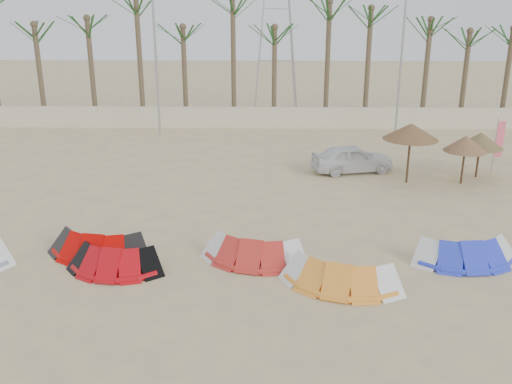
{
  "coord_description": "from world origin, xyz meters",
  "views": [
    {
      "loc": [
        0.36,
        -13.18,
        8.0
      ],
      "look_at": [
        0.0,
        6.0,
        1.3
      ],
      "focal_mm": 40.0,
      "sensor_mm": 36.0,
      "label": 1
    }
  ],
  "objects_px": {
    "kite_red_right": "(254,246)",
    "parasol_right": "(481,140)",
    "parasol_left": "(411,131)",
    "parasol_mid": "(466,144)",
    "kite_orange": "(339,269)",
    "kite_red_mid": "(116,256)",
    "kite_blue": "(464,247)",
    "kite_red_left": "(100,241)",
    "car": "(352,158)"
  },
  "relations": [
    {
      "from": "kite_orange",
      "to": "parasol_mid",
      "type": "relative_size",
      "value": 1.71
    },
    {
      "from": "kite_red_right",
      "to": "kite_blue",
      "type": "bearing_deg",
      "value": 0.21
    },
    {
      "from": "kite_red_mid",
      "to": "kite_orange",
      "type": "xyz_separation_m",
      "value": [
        6.71,
        -0.77,
        0.0
      ]
    },
    {
      "from": "kite_red_mid",
      "to": "parasol_mid",
      "type": "height_order",
      "value": "parasol_mid"
    },
    {
      "from": "kite_red_right",
      "to": "parasol_mid",
      "type": "bearing_deg",
      "value": 40.57
    },
    {
      "from": "kite_orange",
      "to": "parasol_left",
      "type": "xyz_separation_m",
      "value": [
        4.14,
        9.41,
        1.91
      ]
    },
    {
      "from": "parasol_left",
      "to": "parasol_right",
      "type": "xyz_separation_m",
      "value": [
        3.39,
        0.86,
        -0.59
      ]
    },
    {
      "from": "parasol_left",
      "to": "parasol_right",
      "type": "distance_m",
      "value": 3.54
    },
    {
      "from": "kite_red_right",
      "to": "car",
      "type": "xyz_separation_m",
      "value": [
        4.42,
        9.44,
        0.23
      ]
    },
    {
      "from": "kite_red_right",
      "to": "parasol_right",
      "type": "distance_m",
      "value": 13.36
    },
    {
      "from": "kite_blue",
      "to": "parasol_right",
      "type": "height_order",
      "value": "parasol_right"
    },
    {
      "from": "kite_red_mid",
      "to": "kite_orange",
      "type": "relative_size",
      "value": 0.82
    },
    {
      "from": "kite_orange",
      "to": "parasol_right",
      "type": "distance_m",
      "value": 12.8
    },
    {
      "from": "parasol_left",
      "to": "parasol_mid",
      "type": "height_order",
      "value": "parasol_left"
    },
    {
      "from": "kite_red_right",
      "to": "kite_orange",
      "type": "distance_m",
      "value": 2.97
    },
    {
      "from": "kite_red_mid",
      "to": "parasol_left",
      "type": "xyz_separation_m",
      "value": [
        10.85,
        8.64,
        1.91
      ]
    },
    {
      "from": "kite_red_right",
      "to": "kite_blue",
      "type": "distance_m",
      "value": 6.64
    },
    {
      "from": "kite_orange",
      "to": "parasol_left",
      "type": "height_order",
      "value": "parasol_left"
    },
    {
      "from": "kite_red_right",
      "to": "parasol_mid",
      "type": "xyz_separation_m",
      "value": [
        9.05,
        7.75,
        1.41
      ]
    },
    {
      "from": "kite_orange",
      "to": "car",
      "type": "distance_m",
      "value": 11.16
    },
    {
      "from": "kite_blue",
      "to": "kite_red_left",
      "type": "bearing_deg",
      "value": 178.56
    },
    {
      "from": "parasol_left",
      "to": "kite_blue",
      "type": "bearing_deg",
      "value": -90.13
    },
    {
      "from": "kite_red_right",
      "to": "car",
      "type": "height_order",
      "value": "car"
    },
    {
      "from": "kite_red_mid",
      "to": "car",
      "type": "bearing_deg",
      "value": 49.92
    },
    {
      "from": "kite_red_mid",
      "to": "parasol_right",
      "type": "xyz_separation_m",
      "value": [
        14.23,
        9.51,
        1.32
      ]
    },
    {
      "from": "kite_blue",
      "to": "car",
      "type": "bearing_deg",
      "value": 103.26
    },
    {
      "from": "parasol_right",
      "to": "kite_red_right",
      "type": "bearing_deg",
      "value": -139.06
    },
    {
      "from": "parasol_right",
      "to": "car",
      "type": "distance_m",
      "value": 5.77
    },
    {
      "from": "kite_red_right",
      "to": "kite_orange",
      "type": "xyz_separation_m",
      "value": [
        2.52,
        -1.56,
        0.0
      ]
    },
    {
      "from": "car",
      "to": "parasol_mid",
      "type": "bearing_deg",
      "value": -122.24
    },
    {
      "from": "kite_red_mid",
      "to": "kite_red_right",
      "type": "relative_size",
      "value": 0.86
    },
    {
      "from": "kite_orange",
      "to": "kite_red_left",
      "type": "bearing_deg",
      "value": 165.97
    },
    {
      "from": "kite_blue",
      "to": "parasol_mid",
      "type": "height_order",
      "value": "parasol_mid"
    },
    {
      "from": "kite_blue",
      "to": "parasol_left",
      "type": "height_order",
      "value": "parasol_left"
    },
    {
      "from": "parasol_left",
      "to": "kite_red_right",
      "type": "bearing_deg",
      "value": -130.3
    },
    {
      "from": "kite_red_left",
      "to": "parasol_left",
      "type": "xyz_separation_m",
      "value": [
        11.66,
        7.53,
        1.91
      ]
    },
    {
      "from": "kite_blue",
      "to": "parasol_left",
      "type": "distance_m",
      "value": 8.06
    },
    {
      "from": "parasol_mid",
      "to": "kite_blue",
      "type": "bearing_deg",
      "value": -107.32
    },
    {
      "from": "car",
      "to": "parasol_left",
      "type": "bearing_deg",
      "value": -137.53
    },
    {
      "from": "kite_blue",
      "to": "kite_orange",
      "type": "bearing_deg",
      "value": -158.93
    },
    {
      "from": "kite_red_mid",
      "to": "kite_orange",
      "type": "distance_m",
      "value": 6.75
    },
    {
      "from": "parasol_left",
      "to": "parasol_mid",
      "type": "bearing_deg",
      "value": -2.46
    },
    {
      "from": "kite_red_left",
      "to": "parasol_left",
      "type": "distance_m",
      "value": 14.02
    },
    {
      "from": "parasol_mid",
      "to": "parasol_right",
      "type": "bearing_deg",
      "value": 44.11
    },
    {
      "from": "kite_red_right",
      "to": "kite_blue",
      "type": "height_order",
      "value": "same"
    },
    {
      "from": "kite_blue",
      "to": "car",
      "type": "xyz_separation_m",
      "value": [
        -2.22,
        9.41,
        0.23
      ]
    },
    {
      "from": "kite_blue",
      "to": "parasol_left",
      "type": "xyz_separation_m",
      "value": [
        0.02,
        7.83,
        1.91
      ]
    },
    {
      "from": "kite_red_mid",
      "to": "kite_blue",
      "type": "bearing_deg",
      "value": 4.32
    },
    {
      "from": "kite_blue",
      "to": "parasol_mid",
      "type": "relative_size",
      "value": 1.55
    },
    {
      "from": "kite_red_left",
      "to": "kite_blue",
      "type": "xyz_separation_m",
      "value": [
        11.65,
        -0.29,
        0.0
      ]
    }
  ]
}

